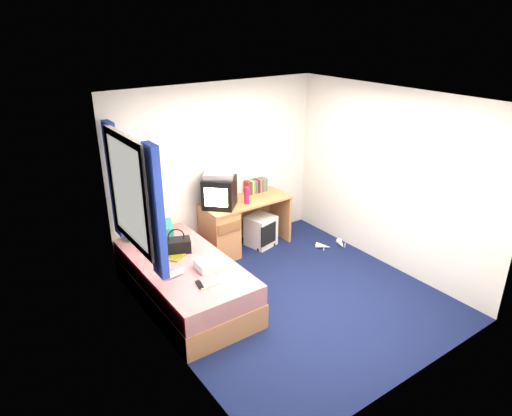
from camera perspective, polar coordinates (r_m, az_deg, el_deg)
ground at (r=5.73m, az=4.54°, el=-11.00°), size 3.40×3.40×0.00m
room_shell at (r=5.07m, az=5.04°, el=2.76°), size 3.40×3.40×3.40m
bed at (r=5.57m, az=-8.87°, el=-9.05°), size 1.01×2.00×0.54m
pillow at (r=6.14m, az=-13.07°, el=-2.67°), size 0.65×0.53×0.12m
desk at (r=6.55m, az=-3.35°, el=-2.30°), size 1.30×0.55×0.75m
storage_cube at (r=6.81m, az=0.61°, el=-2.86°), size 0.45×0.45×0.46m
crt_tv at (r=6.26m, az=-4.60°, el=1.96°), size 0.57×0.57×0.42m
vcr at (r=6.18m, az=-4.66°, el=4.12°), size 0.48×0.47×0.08m
book_row at (r=6.80m, az=-0.01°, el=2.77°), size 0.34×0.13×0.20m
picture_frame at (r=6.89m, az=0.55°, el=2.78°), size 0.04×0.12×0.14m
pink_water_bottle at (r=6.37m, az=-1.16°, el=1.52°), size 0.09×0.09×0.23m
aerosol_can at (r=6.49m, az=-2.90°, el=1.71°), size 0.06×0.06×0.19m
handbag at (r=5.61m, az=-9.88°, el=-4.60°), size 0.38×0.29×0.31m
towel at (r=5.24m, az=-5.82°, el=-6.98°), size 0.31×0.27×0.10m
magazine at (r=5.56m, az=-10.56°, el=-5.91°), size 0.33×0.35×0.01m
water_bottle at (r=5.13m, az=-10.23°, el=-8.12°), size 0.21×0.09×0.07m
colour_swatch_fan at (r=4.93m, az=-5.85°, el=-9.61°), size 0.22×0.06×0.01m
remote_control at (r=4.95m, az=-7.06°, el=-9.49°), size 0.08×0.17×0.02m
window_assembly at (r=5.09m, az=-15.25°, el=1.71°), size 0.11×1.42×1.40m
white_heels at (r=6.90m, az=9.51°, el=-4.60°), size 0.45×0.34×0.09m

